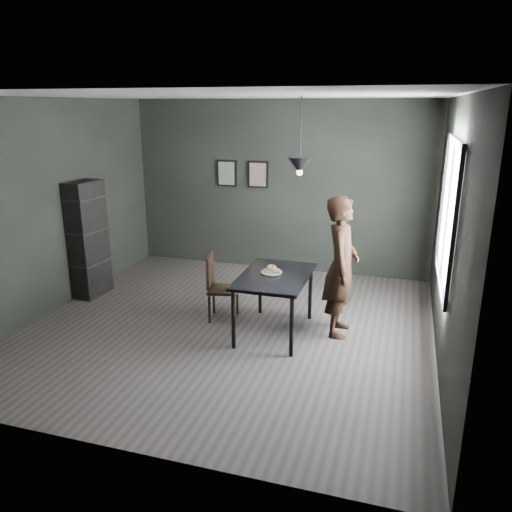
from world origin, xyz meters
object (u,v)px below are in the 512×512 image
(wood_chair, at_px, (217,283))
(shelf_unit, at_px, (88,239))
(pendant_lamp, at_px, (300,165))
(cafe_table, at_px, (275,281))
(white_plate, at_px, (272,273))
(woman, at_px, (341,267))

(wood_chair, relative_size, shelf_unit, 0.52)
(shelf_unit, relative_size, pendant_lamp, 1.95)
(shelf_unit, bearing_deg, cafe_table, -5.40)
(cafe_table, bearing_deg, wood_chair, 166.37)
(pendant_lamp, bearing_deg, white_plate, -170.20)
(cafe_table, height_order, woman, woman)
(cafe_table, bearing_deg, woman, 16.78)
(wood_chair, bearing_deg, white_plate, -23.12)
(white_plate, distance_m, wood_chair, 0.82)
(cafe_table, xyz_separation_m, shelf_unit, (-2.92, 0.48, 0.17))
(cafe_table, bearing_deg, shelf_unit, 170.58)
(white_plate, bearing_deg, woman, 12.58)
(wood_chair, xyz_separation_m, shelf_unit, (-2.10, 0.29, 0.35))
(cafe_table, bearing_deg, pendant_lamp, 21.80)
(woman, height_order, pendant_lamp, pendant_lamp)
(shelf_unit, bearing_deg, white_plate, -4.63)
(woman, xyz_separation_m, pendant_lamp, (-0.51, -0.13, 1.20))
(woman, bearing_deg, wood_chair, 89.36)
(pendant_lamp, bearing_deg, shelf_unit, 173.08)
(white_plate, relative_size, shelf_unit, 0.14)
(wood_chair, bearing_deg, pendant_lamp, -17.29)
(pendant_lamp, bearing_deg, wood_chair, 174.73)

